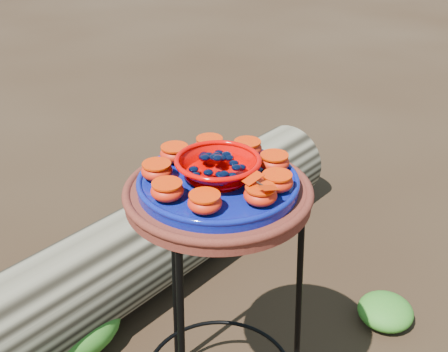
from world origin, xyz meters
TOP-DOWN VIEW (x-y plane):
  - plant_stand at (0.00, 0.00)m, footprint 0.44×0.44m
  - terracotta_saucer at (0.00, 0.00)m, footprint 0.42×0.42m
  - cobalt_plate at (0.00, 0.00)m, footprint 0.36×0.36m
  - red_bowl at (0.00, 0.00)m, footprint 0.18×0.18m
  - glass_gems at (0.00, 0.00)m, footprint 0.14×0.14m
  - orange_half_0 at (0.01, -0.13)m, footprint 0.07×0.07m
  - orange_half_1 at (0.07, -0.11)m, footprint 0.07×0.07m
  - orange_half_2 at (0.13, -0.04)m, footprint 0.07×0.07m
  - orange_half_3 at (0.12, 0.05)m, footprint 0.07×0.07m
  - orange_half_4 at (0.06, 0.12)m, footprint 0.07×0.07m
  - orange_half_5 at (-0.03, 0.13)m, footprint 0.07×0.07m
  - orange_half_6 at (-0.11, 0.08)m, footprint 0.07×0.07m
  - orange_half_7 at (-0.13, -0.01)m, footprint 0.07×0.07m
  - orange_half_8 at (-0.10, -0.09)m, footprint 0.07×0.07m
  - butterfly at (0.01, -0.13)m, footprint 0.09×0.06m
  - driftwood_log at (0.17, 0.62)m, footprint 1.81×0.83m
  - foliage_right at (0.67, -0.05)m, footprint 0.19×0.19m
  - foliage_back at (-0.23, 0.52)m, footprint 0.35×0.35m

SIDE VIEW (x-z plane):
  - foliage_right at x=0.67m, z-range 0.00..0.09m
  - foliage_back at x=-0.23m, z-range 0.00..0.18m
  - driftwood_log at x=0.17m, z-range 0.00..0.33m
  - plant_stand at x=0.00m, z-range 0.00..0.70m
  - terracotta_saucer at x=0.00m, z-range 0.70..0.73m
  - cobalt_plate at x=0.00m, z-range 0.73..0.76m
  - orange_half_0 at x=0.01m, z-range 0.76..0.80m
  - orange_half_1 at x=0.07m, z-range 0.76..0.80m
  - orange_half_2 at x=0.13m, z-range 0.76..0.80m
  - orange_half_3 at x=0.12m, z-range 0.76..0.80m
  - orange_half_4 at x=0.06m, z-range 0.76..0.80m
  - orange_half_5 at x=-0.03m, z-range 0.76..0.80m
  - orange_half_6 at x=-0.11m, z-range 0.76..0.80m
  - orange_half_7 at x=-0.13m, z-range 0.76..0.80m
  - orange_half_8 at x=-0.10m, z-range 0.76..0.80m
  - red_bowl at x=0.00m, z-range 0.76..0.81m
  - butterfly at x=0.01m, z-range 0.80..0.81m
  - glass_gems at x=0.00m, z-range 0.81..0.83m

